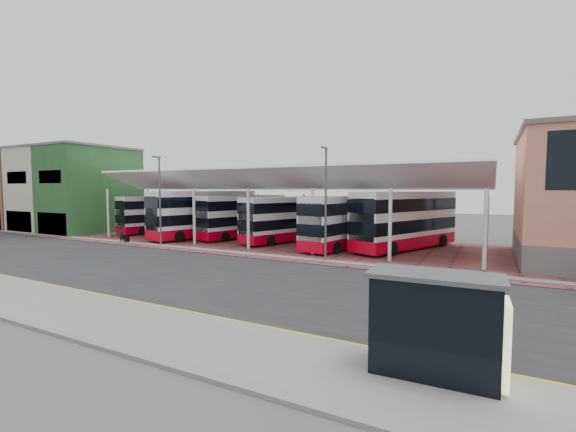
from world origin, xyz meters
name	(u,v)px	position (x,y,z in m)	size (l,w,h in m)	color
ground	(253,277)	(0.00, 0.00, 0.00)	(140.00, 140.00, 0.00)	#424440
road	(243,280)	(0.00, -1.00, 0.01)	(120.00, 14.00, 0.02)	black
forecourt	(355,249)	(2.00, 13.00, 0.03)	(72.00, 16.00, 0.06)	brown
sidewalk	(124,322)	(0.00, -9.00, 0.07)	(120.00, 4.00, 0.14)	slate
north_kerb	(299,259)	(0.00, 6.20, 0.07)	(120.00, 0.80, 0.14)	slate
yellow_line_near	(163,309)	(0.00, -7.00, 0.03)	(120.00, 0.12, 0.01)	gold
yellow_line_far	(168,307)	(0.00, -6.70, 0.03)	(120.00, 0.12, 0.01)	gold
canopy	(279,183)	(-6.00, 13.94, 5.80)	(37.00, 11.63, 7.07)	silver
shop_green	(92,190)	(-30.00, 10.97, 5.12)	(6.40, 10.20, 10.22)	#27582B
shop_cream	(59,189)	(-36.50, 10.97, 5.12)	(6.40, 10.20, 10.22)	#BAB198
shop_brick	(30,189)	(-43.00, 10.97, 5.12)	(6.40, 10.20, 10.22)	brown
shop_ochre	(5,189)	(-49.50, 10.97, 5.12)	(6.40, 10.20, 10.22)	tan
lamp_west	(160,198)	(-14.00, 6.27, 4.36)	(0.16, 0.90, 8.07)	#4D4F53
lamp_east	(326,201)	(2.00, 6.27, 4.36)	(0.16, 0.90, 8.07)	#4D4F53
bus_0	(163,214)	(-22.15, 14.56, 2.19)	(4.94, 10.66, 4.28)	white
bus_1	(204,214)	(-14.53, 12.88, 2.50)	(5.84, 12.20, 4.90)	white
bus_2	(243,217)	(-10.95, 14.81, 2.27)	(4.91, 11.08, 4.45)	white
bus_3	(288,219)	(-5.23, 14.32, 2.22)	(5.59, 10.80, 4.35)	white
bus_4	(345,222)	(0.93, 13.30, 2.29)	(4.37, 11.15, 4.48)	white
bus_5	(406,221)	(5.87, 14.75, 2.49)	(6.99, 12.01, 4.89)	white
pedestrian	(122,234)	(-18.74, 6.00, 0.86)	(0.58, 0.38, 1.60)	black
suitcase	(127,239)	(-18.28, 6.14, 0.39)	(0.39, 0.28, 0.66)	black
bus_shelter	(445,316)	(11.33, -8.25, 1.87)	(3.54, 1.73, 2.78)	black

